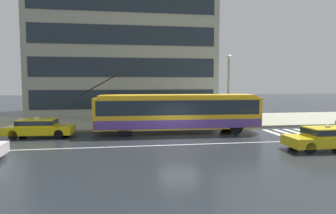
{
  "coord_description": "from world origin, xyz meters",
  "views": [
    {
      "loc": [
        -3.54,
        -18.43,
        3.73
      ],
      "look_at": [
        -0.14,
        3.74,
        1.92
      ],
      "focal_mm": 31.25,
      "sensor_mm": 36.0,
      "label": 1
    }
  ],
  "objects_px": {
    "pedestrian_waiting_by_pole": "(120,107)",
    "street_lamp": "(228,84)",
    "pedestrian_walking_past": "(128,107)",
    "pedestrian_approaching_curb": "(190,107)",
    "taxi_oncoming_far": "(326,137)",
    "pedestrian_at_shelter": "(168,107)",
    "trolleybus": "(178,112)",
    "taxi_queued_behind_bus": "(39,127)"
  },
  "relations": [
    {
      "from": "pedestrian_waiting_by_pole",
      "to": "street_lamp",
      "type": "height_order",
      "value": "street_lamp"
    },
    {
      "from": "pedestrian_walking_past",
      "to": "pedestrian_approaching_curb",
      "type": "bearing_deg",
      "value": 6.11
    },
    {
      "from": "taxi_oncoming_far",
      "to": "pedestrian_approaching_curb",
      "type": "bearing_deg",
      "value": 117.99
    },
    {
      "from": "taxi_oncoming_far",
      "to": "pedestrian_walking_past",
      "type": "distance_m",
      "value": 14.61
    },
    {
      "from": "taxi_oncoming_far",
      "to": "pedestrian_walking_past",
      "type": "xyz_separation_m",
      "value": [
        -10.88,
        9.69,
        1.03
      ]
    },
    {
      "from": "pedestrian_at_shelter",
      "to": "pedestrian_approaching_curb",
      "type": "height_order",
      "value": "pedestrian_at_shelter"
    },
    {
      "from": "taxi_oncoming_far",
      "to": "street_lamp",
      "type": "xyz_separation_m",
      "value": [
        -2.52,
        8.84,
        3.02
      ]
    },
    {
      "from": "trolleybus",
      "to": "pedestrian_waiting_by_pole",
      "type": "bearing_deg",
      "value": 141.22
    },
    {
      "from": "pedestrian_approaching_curb",
      "to": "pedestrian_walking_past",
      "type": "height_order",
      "value": "pedestrian_walking_past"
    },
    {
      "from": "taxi_queued_behind_bus",
      "to": "pedestrian_waiting_by_pole",
      "type": "relative_size",
      "value": 2.29
    },
    {
      "from": "pedestrian_approaching_curb",
      "to": "street_lamp",
      "type": "bearing_deg",
      "value": -26.0
    },
    {
      "from": "taxi_queued_behind_bus",
      "to": "pedestrian_at_shelter",
      "type": "height_order",
      "value": "pedestrian_at_shelter"
    },
    {
      "from": "pedestrian_walking_past",
      "to": "pedestrian_waiting_by_pole",
      "type": "bearing_deg",
      "value": 141.91
    },
    {
      "from": "trolleybus",
      "to": "taxi_oncoming_far",
      "type": "height_order",
      "value": "trolleybus"
    },
    {
      "from": "trolleybus",
      "to": "pedestrian_approaching_curb",
      "type": "distance_m",
      "value": 3.94
    },
    {
      "from": "taxi_oncoming_far",
      "to": "pedestrian_walking_past",
      "type": "relative_size",
      "value": 2.2
    },
    {
      "from": "pedestrian_waiting_by_pole",
      "to": "street_lamp",
      "type": "distance_m",
      "value": 9.33
    },
    {
      "from": "pedestrian_approaching_curb",
      "to": "street_lamp",
      "type": "relative_size",
      "value": 0.32
    },
    {
      "from": "pedestrian_at_shelter",
      "to": "street_lamp",
      "type": "distance_m",
      "value": 5.48
    },
    {
      "from": "trolleybus",
      "to": "pedestrian_waiting_by_pole",
      "type": "distance_m",
      "value": 5.5
    },
    {
      "from": "taxi_oncoming_far",
      "to": "pedestrian_at_shelter",
      "type": "bearing_deg",
      "value": 127.49
    },
    {
      "from": "taxi_oncoming_far",
      "to": "pedestrian_at_shelter",
      "type": "relative_size",
      "value": 2.16
    },
    {
      "from": "taxi_queued_behind_bus",
      "to": "pedestrian_at_shelter",
      "type": "xyz_separation_m",
      "value": [
        9.58,
        3.32,
        1.02
      ]
    },
    {
      "from": "pedestrian_approaching_curb",
      "to": "street_lamp",
      "type": "height_order",
      "value": "street_lamp"
    },
    {
      "from": "taxi_queued_behind_bus",
      "to": "taxi_oncoming_far",
      "type": "height_order",
      "value": "same"
    },
    {
      "from": "pedestrian_at_shelter",
      "to": "taxi_oncoming_far",
      "type": "bearing_deg",
      "value": -52.51
    },
    {
      "from": "street_lamp",
      "to": "pedestrian_approaching_curb",
      "type": "bearing_deg",
      "value": 154.0
    },
    {
      "from": "taxi_oncoming_far",
      "to": "pedestrian_walking_past",
      "type": "bearing_deg",
      "value": 138.29
    },
    {
      "from": "pedestrian_walking_past",
      "to": "pedestrian_waiting_by_pole",
      "type": "relative_size",
      "value": 0.99
    },
    {
      "from": "taxi_queued_behind_bus",
      "to": "street_lamp",
      "type": "xyz_separation_m",
      "value": [
        14.59,
        2.35,
        3.02
      ]
    },
    {
      "from": "taxi_queued_behind_bus",
      "to": "street_lamp",
      "type": "distance_m",
      "value": 15.08
    },
    {
      "from": "pedestrian_at_shelter",
      "to": "pedestrian_walking_past",
      "type": "xyz_separation_m",
      "value": [
        -3.35,
        -0.12,
        0.01
      ]
    },
    {
      "from": "taxi_queued_behind_bus",
      "to": "street_lamp",
      "type": "height_order",
      "value": "street_lamp"
    },
    {
      "from": "taxi_oncoming_far",
      "to": "pedestrian_waiting_by_pole",
      "type": "relative_size",
      "value": 2.18
    },
    {
      "from": "trolleybus",
      "to": "taxi_queued_behind_bus",
      "type": "distance_m",
      "value": 9.91
    },
    {
      "from": "pedestrian_waiting_by_pole",
      "to": "pedestrian_at_shelter",
      "type": "bearing_deg",
      "value": -5.63
    },
    {
      "from": "pedestrian_approaching_curb",
      "to": "pedestrian_at_shelter",
      "type": "bearing_deg",
      "value": -167.44
    },
    {
      "from": "taxi_queued_behind_bus",
      "to": "taxi_oncoming_far",
      "type": "relative_size",
      "value": 1.05
    },
    {
      "from": "trolleybus",
      "to": "taxi_oncoming_far",
      "type": "xyz_separation_m",
      "value": [
        7.25,
        -6.77,
        -0.89
      ]
    },
    {
      "from": "trolleybus",
      "to": "pedestrian_walking_past",
      "type": "bearing_deg",
      "value": 141.1
    },
    {
      "from": "pedestrian_at_shelter",
      "to": "pedestrian_walking_past",
      "type": "height_order",
      "value": "pedestrian_at_shelter"
    },
    {
      "from": "trolleybus",
      "to": "taxi_queued_behind_bus",
      "type": "relative_size",
      "value": 2.87
    }
  ]
}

